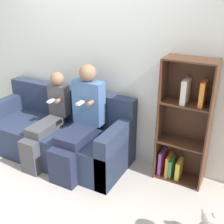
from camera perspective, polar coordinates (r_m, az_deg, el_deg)
ground_plane at (r=3.52m, az=-10.96°, el=-13.73°), size 14.00×14.00×0.00m
back_wall at (r=3.67m, az=-3.27°, el=10.47°), size 10.00×0.06×2.55m
couch at (r=3.88m, az=-10.91°, el=-4.65°), size 1.98×0.82×0.89m
adult_seated at (r=3.41m, az=-6.44°, el=-1.54°), size 0.39×0.78×1.31m
child_seated at (r=3.70m, az=-13.00°, el=-1.55°), size 0.28×0.79×1.14m
bookshelf at (r=3.30m, az=14.29°, el=-2.96°), size 0.56×0.30×1.47m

